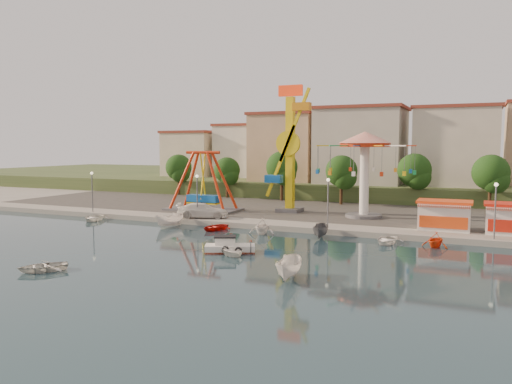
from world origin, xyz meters
The scene contains 35 objects.
ground centered at (0.00, 0.00, 0.00)m, with size 200.00×200.00×0.00m, color #142A37.
quay_deck centered at (0.00, 62.00, 0.30)m, with size 200.00×100.00×0.60m, color #9E998E.
asphalt_pad centered at (0.00, 30.00, 0.60)m, with size 90.00×28.00×0.01m, color #4C4944.
hill_terrace centered at (0.00, 67.00, 1.50)m, with size 200.00×60.00×3.00m, color #384C26.
pirate_ship_ride centered at (-11.22, 20.00, 4.39)m, with size 10.00×5.00×8.00m.
kamikaze_tower centered at (0.08, 23.27, 8.57)m, with size 4.61×3.10×16.50m.
wave_swinger centered at (9.89, 22.26, 8.20)m, with size 11.60×11.60×10.40m.
booth_left centered at (19.40, 16.49, 2.16)m, with size 5.40×3.78×3.08m.
lamp_post_0 centered at (-24.00, 13.00, 3.10)m, with size 0.14×0.14×5.00m, color #59595E.
lamp_post_1 centered at (-8.00, 13.00, 3.10)m, with size 0.14×0.14×5.00m, color #59595E.
lamp_post_2 centered at (8.00, 13.00, 3.10)m, with size 0.14×0.14×5.00m, color #59595E.
lamp_post_3 centered at (24.00, 13.00, 3.10)m, with size 0.14×0.14×5.00m, color #59595E.
tree_0 centered at (-26.00, 36.98, 5.47)m, with size 4.60×4.60×7.19m.
tree_1 centered at (-16.00, 36.24, 5.20)m, with size 4.35×4.35×6.80m.
tree_2 centered at (-6.00, 35.81, 5.92)m, with size 5.02×5.02×7.85m.
tree_3 centered at (4.00, 34.36, 5.55)m, with size 4.68×4.68×7.32m.
tree_4 centered at (14.00, 37.35, 5.75)m, with size 4.86×4.86×7.60m.
tree_5 centered at (24.00, 35.54, 5.71)m, with size 4.83×4.83×7.54m.
building_0 centered at (-33.37, 46.06, 8.93)m, with size 9.26×9.53×11.87m, color beige.
building_1 centered at (-21.33, 51.38, 7.32)m, with size 12.33×9.01×8.63m, color silver.
building_2 centered at (-8.19, 51.96, 8.62)m, with size 11.95×9.28×11.23m, color tan.
building_3 centered at (5.60, 48.80, 7.60)m, with size 12.59×10.50×9.20m, color beige.
building_4 centered at (19.07, 52.20, 7.62)m, with size 10.75×9.23×9.24m, color beige.
cabin_motorboat centered at (2.70, 0.31, 0.41)m, with size 4.62×3.32×1.52m.
rowboat_a centered at (3.40, -0.53, 0.39)m, with size 2.66×3.72×0.77m, color white.
rowboat_b centered at (-6.88, -11.29, 0.36)m, with size 2.50×3.51×0.73m, color silver.
skiff centered at (10.64, -6.00, 0.78)m, with size 1.52×4.05×1.56m, color silver.
van centered at (-7.86, 14.00, 1.49)m, with size 2.49×6.14×1.78m, color white.
moored_boat_0 centered at (-21.03, 9.80, 0.41)m, with size 2.80×3.92×0.81m, color silver.
moored_boat_2 centered at (-9.81, 9.80, 0.77)m, with size 1.50×3.99×1.54m, color silver.
moored_boat_3 centered at (-3.91, 9.80, 0.37)m, with size 2.52×3.53×0.73m, color red.
moored_boat_4 centered at (1.79, 9.80, 0.85)m, with size 2.77×3.21×1.69m, color white.
moored_boat_5 centered at (8.19, 9.80, 0.73)m, with size 1.43×3.80×1.47m, color #4F4F53.
moored_boat_6 centered at (14.71, 9.80, 0.38)m, with size 2.59×3.63×0.75m, color white.
moored_boat_7 centered at (19.08, 9.80, 0.72)m, with size 2.36×2.73×1.44m, color #EF4715.
Camera 1 is at (22.34, -38.02, 9.27)m, focal length 35.00 mm.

